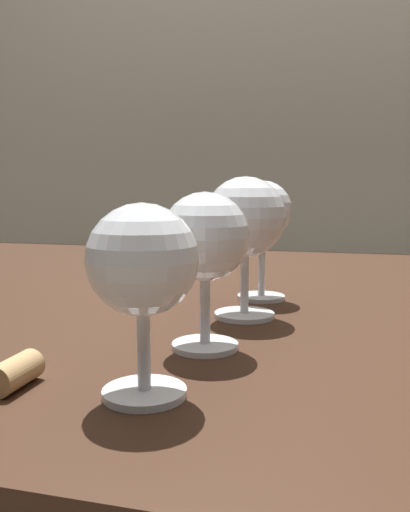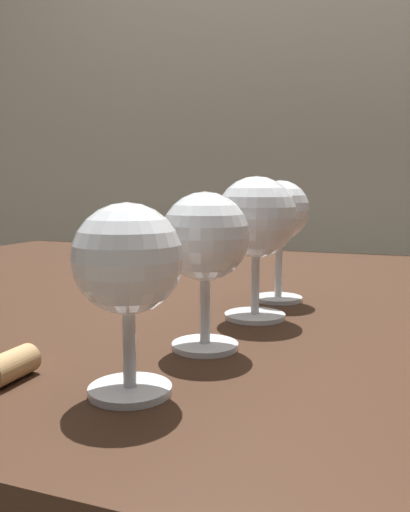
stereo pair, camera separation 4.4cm
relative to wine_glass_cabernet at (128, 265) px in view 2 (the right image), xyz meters
The scene contains 7 objects.
back_wall 1.62m from the wine_glass_cabernet, 88.58° to the left, with size 5.00×0.08×2.60m, color #B2A893.
dining_table 0.40m from the wine_glass_cabernet, 84.03° to the left, with size 1.55×0.97×0.75m.
wine_glass_cabernet is the anchor object (origin of this frame).
wine_glass_chardonnay 0.11m from the wine_glass_cabernet, 83.27° to the left, with size 0.08×0.08×0.14m.
wine_glass_port 0.23m from the wine_glass_cabernet, 83.47° to the left, with size 0.09×0.09×0.15m.
wine_glass_pinot 0.33m from the wine_glass_cabernet, 84.64° to the left, with size 0.07×0.07×0.15m.
cork 0.12m from the wine_glass_cabernet, behind, with size 0.02×0.02×0.04m, color tan.
Camera 2 is at (0.13, -0.66, 0.89)m, focal length 36.44 mm.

